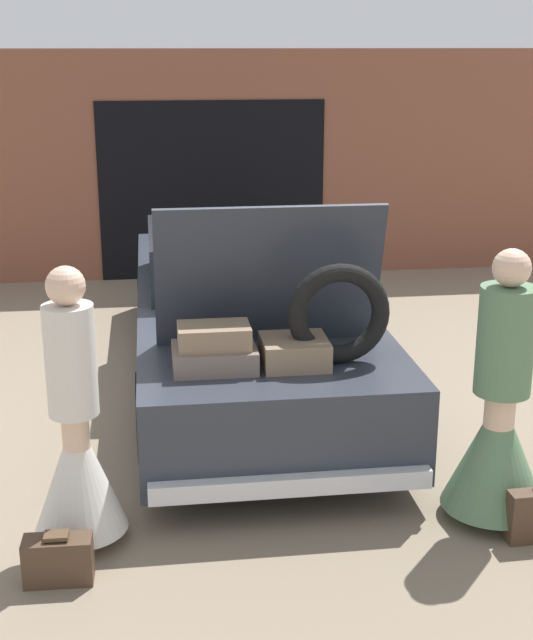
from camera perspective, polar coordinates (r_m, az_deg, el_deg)
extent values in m
plane|color=#7F705B|center=(7.93, -1.32, -3.84)|extent=(40.00, 40.00, 0.00)
cube|color=brown|center=(11.25, -3.54, 9.82)|extent=(12.00, 0.12, 2.80)
cube|color=black|center=(11.22, -3.48, 8.25)|extent=(2.80, 0.02, 2.20)
cube|color=#2D333D|center=(7.76, -1.35, -0.36)|extent=(1.84, 4.98, 0.65)
cube|color=#1E2328|center=(7.90, -1.61, 4.16)|extent=(1.62, 1.59, 0.47)
cylinder|color=black|center=(9.25, -7.64, 1.27)|extent=(0.18, 0.66, 0.66)
cylinder|color=black|center=(9.40, 2.77, 1.66)|extent=(0.18, 0.66, 0.66)
cylinder|color=black|center=(6.38, -7.48, -6.22)|extent=(0.18, 0.66, 0.66)
cylinder|color=black|center=(6.59, 7.52, -5.43)|extent=(0.18, 0.66, 0.66)
cube|color=silver|center=(5.53, 1.63, -10.52)|extent=(1.75, 0.10, 0.12)
cube|color=#2D333D|center=(6.10, 0.17, 2.81)|extent=(1.56, 0.30, 1.02)
cube|color=#75665B|center=(5.80, -3.35, -2.42)|extent=(0.54, 0.40, 0.15)
cube|color=#8C7259|center=(5.86, 1.80, -2.05)|extent=(0.43, 0.40, 0.18)
cube|color=#8C7259|center=(5.75, -3.38, -1.02)|extent=(0.47, 0.30, 0.15)
torus|color=black|center=(5.83, 4.66, 0.38)|extent=(0.68, 0.12, 0.68)
cylinder|color=beige|center=(5.44, -11.92, -9.86)|extent=(0.16, 0.16, 0.82)
cone|color=silver|center=(5.42, -11.95, -9.47)|extent=(0.55, 0.55, 0.74)
cylinder|color=silver|center=(5.15, -12.43, -2.54)|extent=(0.29, 0.29, 0.65)
sphere|color=beige|center=(5.02, -12.74, 2.15)|extent=(0.22, 0.22, 0.22)
cylinder|color=beige|center=(5.75, 14.47, -8.41)|extent=(0.19, 0.19, 0.84)
cone|color=#567A56|center=(5.73, 14.50, -8.03)|extent=(0.65, 0.65, 0.75)
cylinder|color=#567A56|center=(5.47, 15.06, -1.29)|extent=(0.34, 0.34, 0.66)
sphere|color=beige|center=(5.35, 15.42, 3.24)|extent=(0.23, 0.23, 0.23)
cube|color=#473323|center=(5.21, -13.19, -14.73)|extent=(0.38, 0.18, 0.27)
cube|color=#4C3823|center=(5.14, -13.30, -13.28)|extent=(0.13, 0.10, 0.02)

